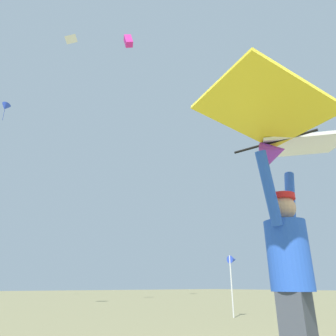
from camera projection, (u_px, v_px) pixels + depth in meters
The scene contains 6 objects.
kite_flyer_person at pixel (291, 276), 2.46m from camera, with size 0.81×0.41×1.92m.
held_stunt_kite at pixel (282, 134), 2.86m from camera, with size 2.06×1.31×0.43m.
distant_kite_magenta_low_left at pixel (128, 41), 28.00m from camera, with size 1.00×1.08×1.24m.
distant_kite_white_overhead_distant at pixel (71, 39), 19.46m from camera, with size 0.78×0.83×0.40m.
distant_kite_blue_low_right at pixel (5, 107), 28.15m from camera, with size 1.15×1.11×1.77m.
marker_flag at pixel (233, 263), 9.38m from camera, with size 0.30×0.24×1.73m.
Camera 1 is at (-2.74, -1.37, 0.86)m, focal length 32.76 mm.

